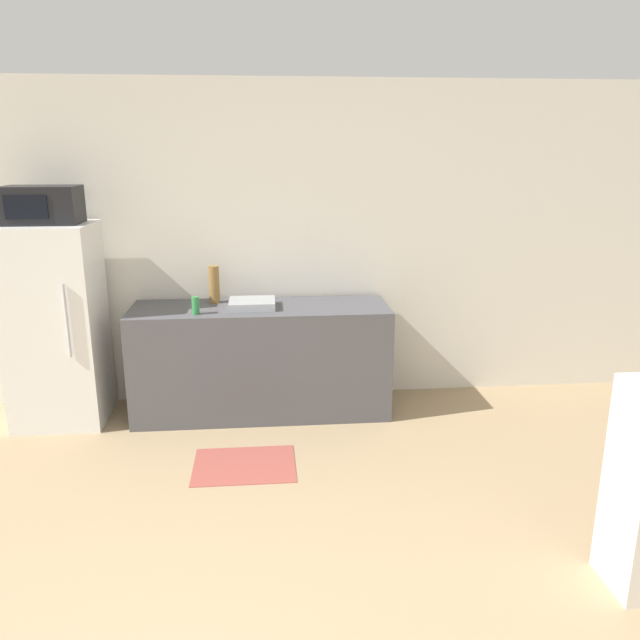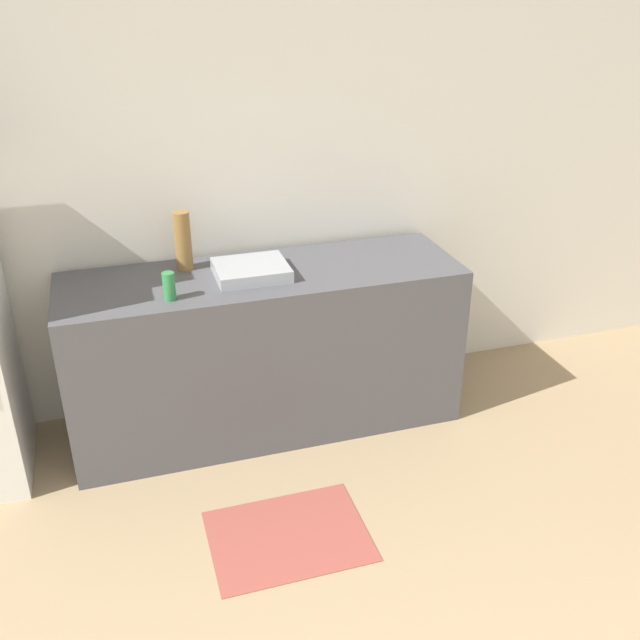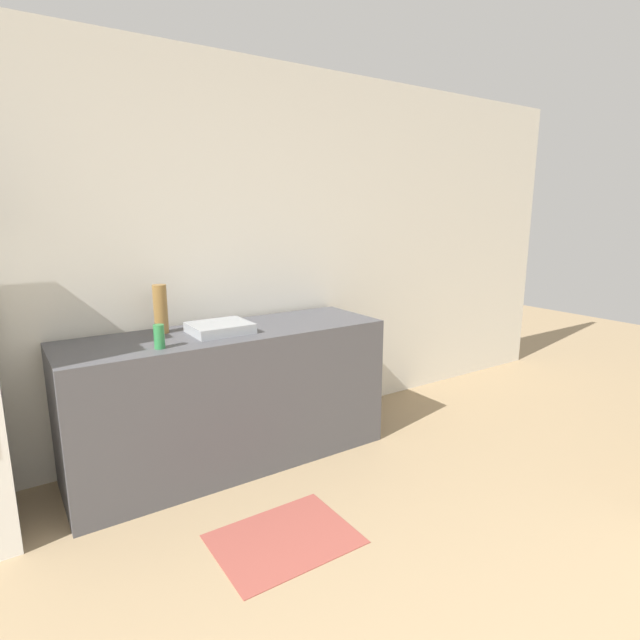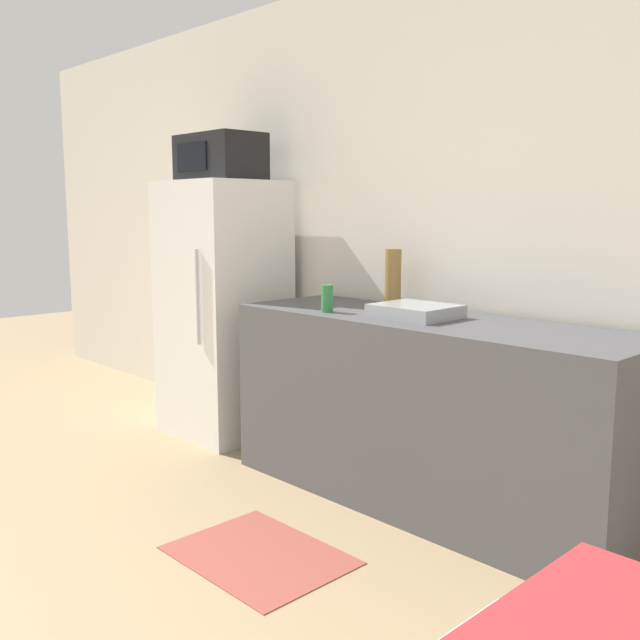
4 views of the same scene
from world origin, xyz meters
name	(u,v)px [view 2 (image 2 of 4)]	position (x,y,z in m)	size (l,w,h in m)	color
wall_back	(156,177)	(0.00, 3.39, 1.30)	(8.00, 0.06, 2.60)	silver
counter	(266,350)	(0.44, 3.01, 0.44)	(2.01, 0.62, 0.88)	#4C4C51
sink_basin	(251,270)	(0.38, 3.00, 0.91)	(0.35, 0.31, 0.06)	#9EA3A8
bottle_tall	(183,241)	(0.08, 3.19, 1.03)	(0.08, 0.08, 0.30)	olive
bottle_short	(169,286)	(-0.03, 2.83, 0.94)	(0.06, 0.06, 0.13)	#2D7F42
kitchen_rug	(288,536)	(0.31, 2.11, 0.00)	(0.69, 0.52, 0.01)	#99473D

